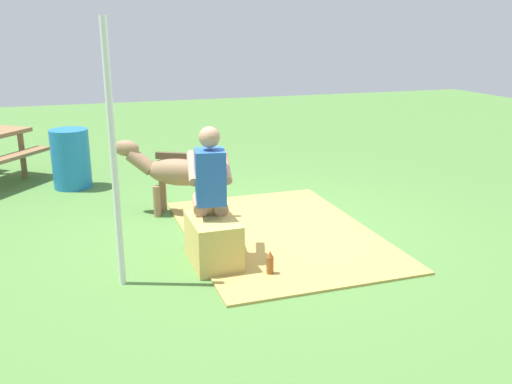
{
  "coord_description": "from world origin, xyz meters",
  "views": [
    {
      "loc": [
        -5.57,
        1.81,
        2.21
      ],
      "look_at": [
        -0.29,
        0.05,
        0.55
      ],
      "focal_mm": 38.49,
      "sensor_mm": 36.0,
      "label": 1
    }
  ],
  "objects_px": {
    "pony_standing": "(173,171)",
    "soda_bottle": "(270,264)",
    "hay_bale": "(213,241)",
    "water_barrel": "(71,159)",
    "person_seated": "(210,186)",
    "tent_pole_left": "(113,159)"
  },
  "relations": [
    {
      "from": "pony_standing",
      "to": "person_seated",
      "type": "bearing_deg",
      "value": -175.5
    },
    {
      "from": "water_barrel",
      "to": "person_seated",
      "type": "bearing_deg",
      "value": -157.39
    },
    {
      "from": "tent_pole_left",
      "to": "pony_standing",
      "type": "bearing_deg",
      "value": -24.59
    },
    {
      "from": "pony_standing",
      "to": "hay_bale",
      "type": "bearing_deg",
      "value": -176.65
    },
    {
      "from": "pony_standing",
      "to": "water_barrel",
      "type": "bearing_deg",
      "value": 34.89
    },
    {
      "from": "person_seated",
      "to": "water_barrel",
      "type": "relative_size",
      "value": 1.59
    },
    {
      "from": "person_seated",
      "to": "tent_pole_left",
      "type": "bearing_deg",
      "value": 110.42
    },
    {
      "from": "person_seated",
      "to": "tent_pole_left",
      "type": "distance_m",
      "value": 1.05
    },
    {
      "from": "water_barrel",
      "to": "soda_bottle",
      "type": "bearing_deg",
      "value": -155.35
    },
    {
      "from": "pony_standing",
      "to": "soda_bottle",
      "type": "bearing_deg",
      "value": -165.5
    },
    {
      "from": "soda_bottle",
      "to": "pony_standing",
      "type": "bearing_deg",
      "value": 14.5
    },
    {
      "from": "hay_bale",
      "to": "water_barrel",
      "type": "height_order",
      "value": "water_barrel"
    },
    {
      "from": "person_seated",
      "to": "water_barrel",
      "type": "bearing_deg",
      "value": 22.61
    },
    {
      "from": "pony_standing",
      "to": "water_barrel",
      "type": "relative_size",
      "value": 1.43
    },
    {
      "from": "pony_standing",
      "to": "soda_bottle",
      "type": "height_order",
      "value": "pony_standing"
    },
    {
      "from": "person_seated",
      "to": "water_barrel",
      "type": "distance_m",
      "value": 3.36
    },
    {
      "from": "pony_standing",
      "to": "soda_bottle",
      "type": "distance_m",
      "value": 2.12
    },
    {
      "from": "soda_bottle",
      "to": "person_seated",
      "type": "bearing_deg",
      "value": 34.01
    },
    {
      "from": "soda_bottle",
      "to": "tent_pole_left",
      "type": "bearing_deg",
      "value": 78.47
    },
    {
      "from": "soda_bottle",
      "to": "tent_pole_left",
      "type": "relative_size",
      "value": 0.11
    },
    {
      "from": "person_seated",
      "to": "tent_pole_left",
      "type": "xyz_separation_m",
      "value": [
        -0.34,
        0.91,
        0.42
      ]
    },
    {
      "from": "hay_bale",
      "to": "tent_pole_left",
      "type": "height_order",
      "value": "tent_pole_left"
    }
  ]
}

